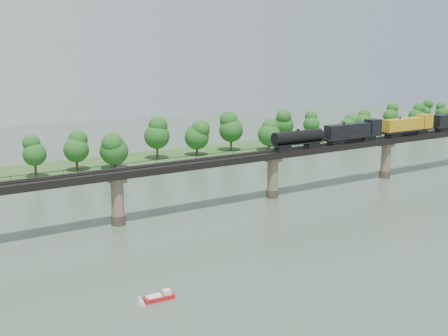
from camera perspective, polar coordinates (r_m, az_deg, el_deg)
ground at (r=116.47m, az=14.04°, el=-6.12°), size 400.00×400.00×0.00m
far_bank at (r=182.93m, az=-5.68°, el=0.96°), size 300.00×24.00×1.60m
bridge at (r=136.39m, az=4.96°, el=-0.80°), size 236.00×30.00×11.50m
bridge_superstructure at (r=135.15m, az=5.01°, el=1.83°), size 220.00×4.90×0.75m
far_treeline at (r=174.03m, az=-7.46°, el=3.04°), size 289.06×17.54×13.60m
freight_train at (r=162.96m, az=16.51°, el=3.93°), size 79.80×3.11×5.49m
motorboat at (r=83.51m, az=-6.60°, el=-12.87°), size 4.58×1.95×1.25m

